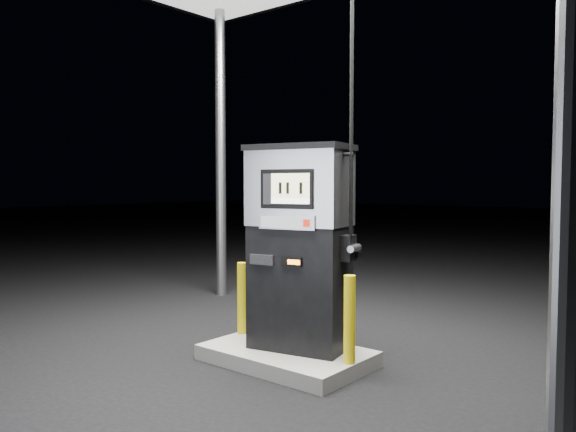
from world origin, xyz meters
The scene contains 5 objects.
ground centered at (0.00, 0.00, 0.00)m, with size 80.00×80.00×0.00m, color black.
pump_island centered at (0.00, 0.00, 0.07)m, with size 1.60×1.00×0.15m, color slate.
fuel_dispenser centered at (0.09, 0.10, 1.18)m, with size 1.16×0.79×4.16m.
bollard_left centered at (-0.74, 0.13, 0.54)m, with size 0.10×0.10×0.77m, color #DAC20C.
bollard_right centered at (0.74, 0.00, 0.55)m, with size 0.11×0.11×0.81m, color #DAC20C.
Camera 1 is at (3.48, -4.23, 1.77)m, focal length 35.00 mm.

